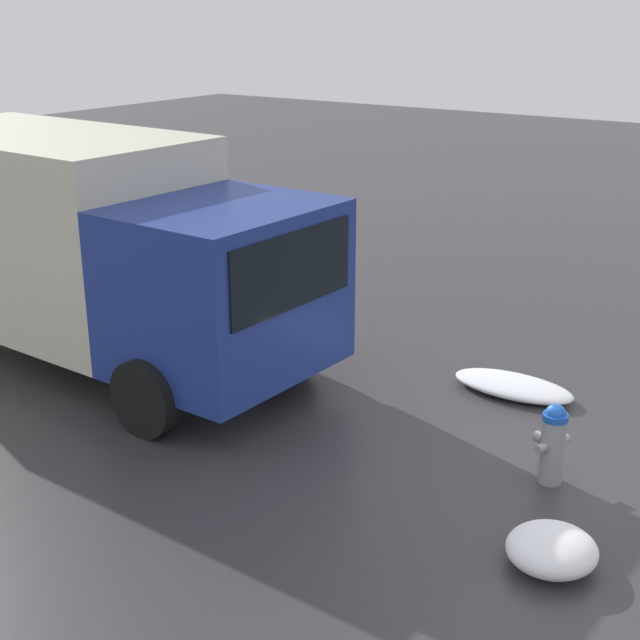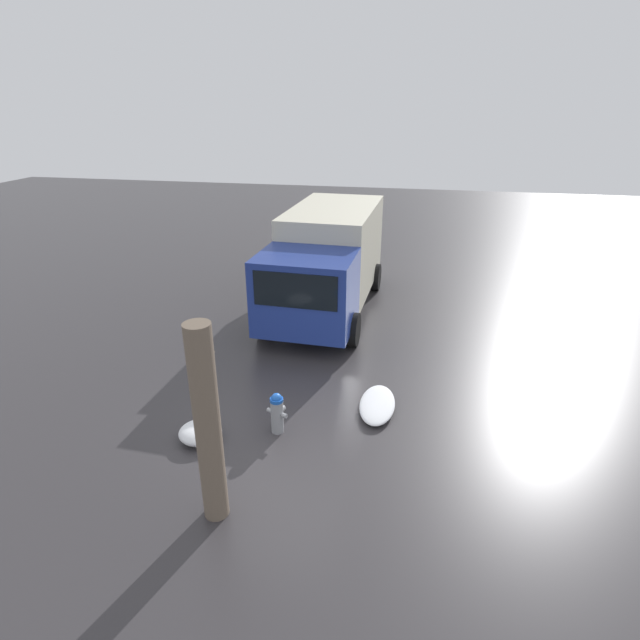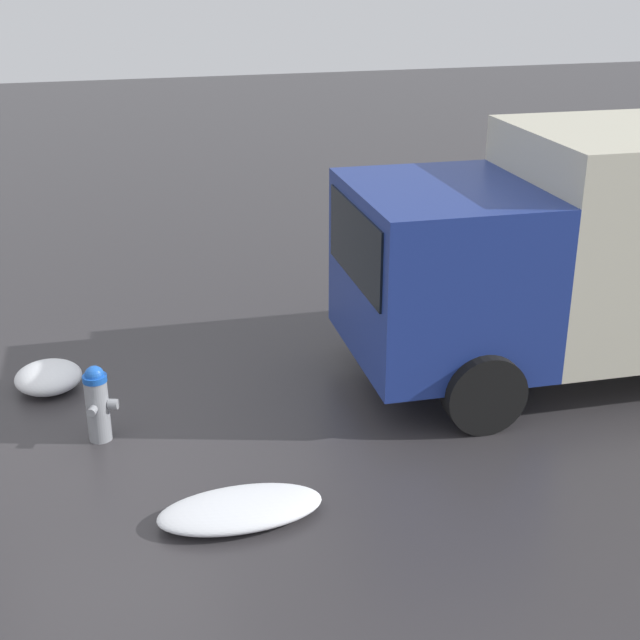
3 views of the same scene
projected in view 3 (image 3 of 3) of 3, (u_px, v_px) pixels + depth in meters
The scene contains 5 objects.
ground_plane at pixel (101, 439), 9.55m from camera, with size 60.00×60.00×0.00m, color #333033.
fire_hydrant at pixel (98, 402), 9.38m from camera, with size 0.36×0.45×0.86m.
delivery_truck at pixel (632, 241), 10.72m from camera, with size 6.71×2.93×2.97m.
snow_pile_by_hydrant at pixel (241, 509), 8.17m from camera, with size 1.53×0.73×0.20m.
snow_pile_curbside at pixel (48, 377), 10.57m from camera, with size 0.78×0.82×0.32m.
Camera 3 is at (0.02, -8.66, 4.82)m, focal length 50.00 mm.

